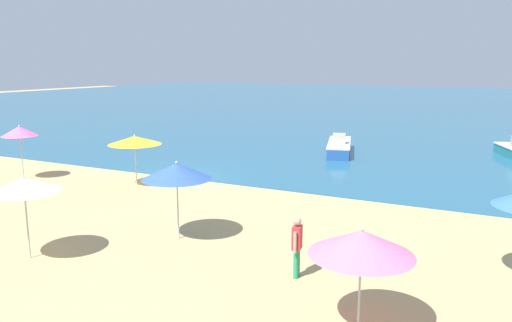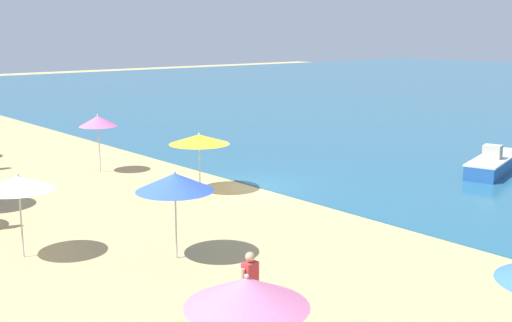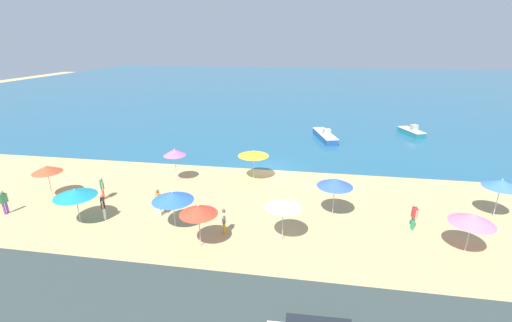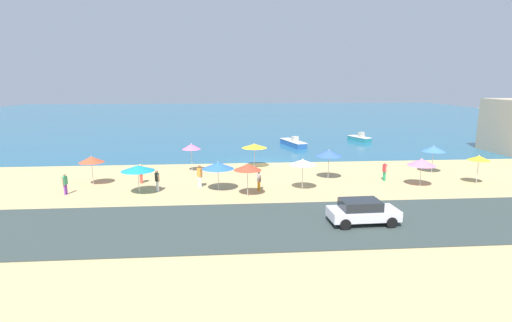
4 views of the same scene
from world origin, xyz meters
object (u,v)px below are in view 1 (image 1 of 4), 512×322
at_px(beach_umbrella_6, 20,131).
at_px(bather_4, 297,244).
at_px(beach_umbrella_10, 135,140).
at_px(beach_umbrella_2, 24,185).
at_px(beach_umbrella_3, 361,243).
at_px(skiff_nearshore, 339,147).
at_px(beach_umbrella_1, 177,171).

distance_m(beach_umbrella_6, bather_4, 17.25).
xyz_separation_m(beach_umbrella_6, beach_umbrella_10, (5.94, 1.43, -0.23)).
distance_m(beach_umbrella_2, beach_umbrella_3, 9.72).
bearing_deg(beach_umbrella_3, skiff_nearshore, 108.39).
xyz_separation_m(beach_umbrella_10, bather_4, (10.58, -6.17, -1.21)).
bearing_deg(beach_umbrella_1, skiff_nearshore, 90.12).
relative_size(beach_umbrella_1, bather_4, 1.55).
height_order(beach_umbrella_10, bather_4, beach_umbrella_10).
bearing_deg(beach_umbrella_3, beach_umbrella_10, 147.68).
bearing_deg(beach_umbrella_10, beach_umbrella_2, -70.00).
bearing_deg(skiff_nearshore, beach_umbrella_6, -130.75).
height_order(beach_umbrella_2, skiff_nearshore, beach_umbrella_2).
height_order(beach_umbrella_1, bather_4, beach_umbrella_1).
distance_m(beach_umbrella_2, beach_umbrella_6, 11.43).
bearing_deg(bather_4, beach_umbrella_3, -41.01).
xyz_separation_m(beach_umbrella_2, beach_umbrella_6, (-9.01, 7.02, 0.17)).
xyz_separation_m(bather_4, skiff_nearshore, (-4.61, 18.57, -0.48)).
bearing_deg(beach_umbrella_2, beach_umbrella_3, 2.15).
relative_size(beach_umbrella_6, beach_umbrella_10, 1.10).
bearing_deg(bather_4, skiff_nearshore, 103.94).
distance_m(beach_umbrella_1, bather_4, 4.88).
xyz_separation_m(beach_umbrella_1, beach_umbrella_3, (6.77, -2.97, -0.29)).
distance_m(beach_umbrella_6, skiff_nearshore, 18.35).
relative_size(beach_umbrella_2, beach_umbrella_10, 1.02).
bearing_deg(beach_umbrella_1, bather_4, -13.08).
bearing_deg(beach_umbrella_6, bather_4, -16.02).
distance_m(beach_umbrella_3, beach_umbrella_6, 19.87).
height_order(beach_umbrella_6, bather_4, beach_umbrella_6).
xyz_separation_m(beach_umbrella_2, beach_umbrella_10, (-3.08, 8.45, -0.07)).
bearing_deg(beach_umbrella_10, skiff_nearshore, 64.27).
bearing_deg(beach_umbrella_1, beach_umbrella_2, -131.32).
bearing_deg(beach_umbrella_6, beach_umbrella_10, 13.54).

